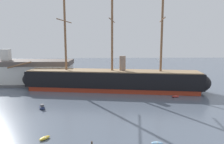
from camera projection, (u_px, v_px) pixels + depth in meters
name	position (u px, v px, depth m)	size (l,w,h in m)	color
tall_ship	(112.00, 80.00, 72.77)	(72.55, 19.73, 35.06)	maroon
dinghy_foreground_left	(45.00, 138.00, 36.44)	(2.04, 2.21, 0.50)	gold
dinghy_foreground_right	(157.00, 143.00, 34.63)	(2.05, 1.02, 0.47)	#7FB2D6
motorboat_mid_left	(42.00, 107.00, 53.00)	(2.58, 3.30, 1.29)	#1E284C
dinghy_alongside_stern	(176.00, 96.00, 64.17)	(2.59, 1.48, 0.58)	#B22D28
motorboat_far_left	(40.00, 85.00, 79.45)	(2.99, 4.86, 1.90)	#B22D28
sailboat_far_right	(188.00, 86.00, 78.92)	(5.00, 3.13, 6.26)	gold
sailboat_distant_centre	(116.00, 81.00, 87.84)	(4.44, 4.13, 6.09)	silver
dockside_warehouse_left	(24.00, 72.00, 85.26)	(42.11, 16.86, 14.23)	#565659
seagull_in_flight	(158.00, 60.00, 39.78)	(1.08, 0.88, 0.14)	silver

